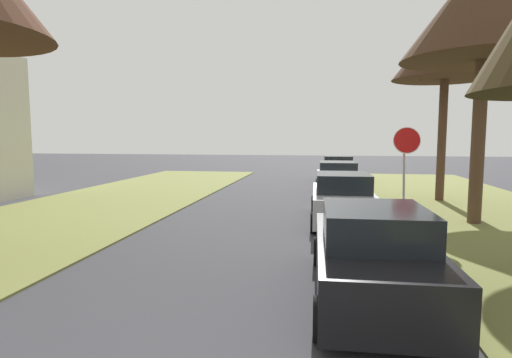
{
  "coord_description": "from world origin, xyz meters",
  "views": [
    {
      "loc": [
        1.6,
        -0.8,
        2.71
      ],
      "look_at": [
        0.13,
        8.13,
        1.78
      ],
      "focal_mm": 29.14,
      "sensor_mm": 36.0,
      "label": 1
    }
  ],
  "objects_px": {
    "street_tree_right_far": "(446,46)",
    "parked_sedan_tan": "(337,170)",
    "parked_sedan_silver": "(342,200)",
    "parked_sedan_white": "(337,180)",
    "street_tree_right_mid_b": "(486,5)",
    "parked_sedan_black": "(372,256)",
    "stop_sign_far": "(406,154)"
  },
  "relations": [
    {
      "from": "parked_sedan_black",
      "to": "parked_sedan_white",
      "type": "relative_size",
      "value": 1.0
    },
    {
      "from": "street_tree_right_mid_b",
      "to": "street_tree_right_far",
      "type": "height_order",
      "value": "street_tree_right_mid_b"
    },
    {
      "from": "stop_sign_far",
      "to": "street_tree_right_far",
      "type": "distance_m",
      "value": 7.0
    },
    {
      "from": "stop_sign_far",
      "to": "parked_sedan_tan",
      "type": "distance_m",
      "value": 12.33
    },
    {
      "from": "street_tree_right_far",
      "to": "parked_sedan_black",
      "type": "bearing_deg",
      "value": -109.42
    },
    {
      "from": "street_tree_right_mid_b",
      "to": "parked_sedan_black",
      "type": "bearing_deg",
      "value": -119.88
    },
    {
      "from": "stop_sign_far",
      "to": "parked_sedan_silver",
      "type": "relative_size",
      "value": 0.66
    },
    {
      "from": "street_tree_right_far",
      "to": "parked_sedan_black",
      "type": "distance_m",
      "value": 13.25
    },
    {
      "from": "parked_sedan_white",
      "to": "street_tree_right_mid_b",
      "type": "bearing_deg",
      "value": -55.07
    },
    {
      "from": "parked_sedan_white",
      "to": "street_tree_right_far",
      "type": "bearing_deg",
      "value": -13.84
    },
    {
      "from": "parked_sedan_white",
      "to": "parked_sedan_tan",
      "type": "relative_size",
      "value": 1.0
    },
    {
      "from": "parked_sedan_black",
      "to": "parked_sedan_tan",
      "type": "bearing_deg",
      "value": 90.05
    },
    {
      "from": "parked_sedan_white",
      "to": "parked_sedan_tan",
      "type": "height_order",
      "value": "same"
    },
    {
      "from": "street_tree_right_far",
      "to": "parked_sedan_tan",
      "type": "relative_size",
      "value": 1.74
    },
    {
      "from": "street_tree_right_far",
      "to": "parked_sedan_tan",
      "type": "xyz_separation_m",
      "value": [
        -4.0,
        7.04,
        -5.64
      ]
    },
    {
      "from": "stop_sign_far",
      "to": "parked_sedan_white",
      "type": "bearing_deg",
      "value": 106.75
    },
    {
      "from": "parked_sedan_black",
      "to": "parked_sedan_tan",
      "type": "relative_size",
      "value": 1.0
    },
    {
      "from": "street_tree_right_mid_b",
      "to": "parked_sedan_silver",
      "type": "distance_m",
      "value": 7.09
    },
    {
      "from": "parked_sedan_black",
      "to": "stop_sign_far",
      "type": "bearing_deg",
      "value": 75.26
    },
    {
      "from": "street_tree_right_far",
      "to": "parked_sedan_tan",
      "type": "bearing_deg",
      "value": 119.64
    },
    {
      "from": "parked_sedan_white",
      "to": "parked_sedan_tan",
      "type": "distance_m",
      "value": 6.0
    },
    {
      "from": "stop_sign_far",
      "to": "street_tree_right_far",
      "type": "bearing_deg",
      "value": 65.23
    },
    {
      "from": "parked_sedan_tan",
      "to": "parked_sedan_white",
      "type": "bearing_deg",
      "value": -91.87
    },
    {
      "from": "parked_sedan_silver",
      "to": "parked_sedan_white",
      "type": "height_order",
      "value": "same"
    },
    {
      "from": "parked_sedan_tan",
      "to": "street_tree_right_far",
      "type": "bearing_deg",
      "value": -60.36
    },
    {
      "from": "stop_sign_far",
      "to": "street_tree_right_mid_b",
      "type": "height_order",
      "value": "street_tree_right_mid_b"
    },
    {
      "from": "parked_sedan_tan",
      "to": "parked_sedan_black",
      "type": "bearing_deg",
      "value": -89.95
    },
    {
      "from": "street_tree_right_mid_b",
      "to": "parked_sedan_white",
      "type": "xyz_separation_m",
      "value": [
        -4.01,
        5.74,
        -5.83
      ]
    },
    {
      "from": "street_tree_right_far",
      "to": "parked_sedan_silver",
      "type": "xyz_separation_m",
      "value": [
        -4.22,
        -5.07,
        -5.64
      ]
    },
    {
      "from": "parked_sedan_silver",
      "to": "parked_sedan_white",
      "type": "relative_size",
      "value": 1.0
    },
    {
      "from": "stop_sign_far",
      "to": "parked_sedan_white",
      "type": "distance_m",
      "value": 6.57
    },
    {
      "from": "parked_sedan_black",
      "to": "parked_sedan_white",
      "type": "xyz_separation_m",
      "value": [
        -0.21,
        12.34,
        0.0
      ]
    }
  ]
}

